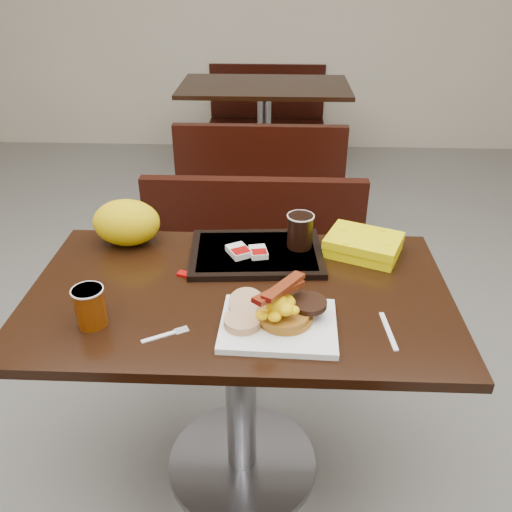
{
  "coord_description": "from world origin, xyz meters",
  "views": [
    {
      "loc": [
        0.1,
        -1.25,
        1.6
      ],
      "look_at": [
        0.05,
        0.08,
        0.82
      ],
      "focal_mm": 37.19,
      "sensor_mm": 36.0,
      "label": 1
    }
  ],
  "objects_px": {
    "bench_near_n": "(252,275)",
    "bench_far_n": "(266,113)",
    "tray": "(256,253)",
    "paper_bag": "(127,222)",
    "platter": "(278,325)",
    "fork": "(158,337)",
    "coffee_cup_near": "(90,307)",
    "coffee_cup_far": "(300,231)",
    "bench_far_s": "(261,173)",
    "knife": "(388,331)",
    "clamshell": "(363,245)",
    "pancake_stack": "(285,315)",
    "hashbrown_sleeve_right": "(258,252)",
    "hashbrown_sleeve_left": "(239,251)",
    "table_near": "(241,387)",
    "table_far": "(264,136)"
  },
  "relations": [
    {
      "from": "platter",
      "to": "fork",
      "type": "distance_m",
      "value": 0.3
    },
    {
      "from": "bench_far_n",
      "to": "table_near",
      "type": "bearing_deg",
      "value": -90.0
    },
    {
      "from": "coffee_cup_near",
      "to": "hashbrown_sleeve_left",
      "type": "height_order",
      "value": "coffee_cup_near"
    },
    {
      "from": "bench_far_n",
      "to": "clamshell",
      "type": "height_order",
      "value": "clamshell"
    },
    {
      "from": "pancake_stack",
      "to": "coffee_cup_far",
      "type": "distance_m",
      "value": 0.39
    },
    {
      "from": "bench_far_n",
      "to": "pancake_stack",
      "type": "bearing_deg",
      "value": -87.84
    },
    {
      "from": "table_far",
      "to": "tray",
      "type": "xyz_separation_m",
      "value": [
        0.04,
        -2.4,
        0.38
      ]
    },
    {
      "from": "table_near",
      "to": "clamshell",
      "type": "xyz_separation_m",
      "value": [
        0.38,
        0.23,
        0.41
      ]
    },
    {
      "from": "coffee_cup_near",
      "to": "coffee_cup_far",
      "type": "height_order",
      "value": "coffee_cup_far"
    },
    {
      "from": "coffee_cup_near",
      "to": "clamshell",
      "type": "distance_m",
      "value": 0.85
    },
    {
      "from": "knife",
      "to": "hashbrown_sleeve_left",
      "type": "distance_m",
      "value": 0.53
    },
    {
      "from": "table_far",
      "to": "bench_far_n",
      "type": "height_order",
      "value": "table_far"
    },
    {
      "from": "bench_far_s",
      "to": "hashbrown_sleeve_right",
      "type": "bearing_deg",
      "value": -88.38
    },
    {
      "from": "coffee_cup_near",
      "to": "paper_bag",
      "type": "distance_m",
      "value": 0.44
    },
    {
      "from": "pancake_stack",
      "to": "hashbrown_sleeve_left",
      "type": "xyz_separation_m",
      "value": [
        -0.14,
        0.33,
        -0.0
      ]
    },
    {
      "from": "knife",
      "to": "paper_bag",
      "type": "relative_size",
      "value": 0.7
    },
    {
      "from": "bench_far_s",
      "to": "fork",
      "type": "xyz_separation_m",
      "value": [
        -0.19,
        -2.12,
        0.39
      ]
    },
    {
      "from": "bench_far_n",
      "to": "clamshell",
      "type": "xyz_separation_m",
      "value": [
        0.38,
        -3.07,
        0.42
      ]
    },
    {
      "from": "tray",
      "to": "bench_near_n",
      "type": "bearing_deg",
      "value": 90.87
    },
    {
      "from": "bench_near_n",
      "to": "coffee_cup_near",
      "type": "bearing_deg",
      "value": -112.94
    },
    {
      "from": "hashbrown_sleeve_left",
      "to": "platter",
      "type": "bearing_deg",
      "value": -99.24
    },
    {
      "from": "paper_bag",
      "to": "coffee_cup_near",
      "type": "bearing_deg",
      "value": -88.12
    },
    {
      "from": "bench_near_n",
      "to": "bench_far_n",
      "type": "xyz_separation_m",
      "value": [
        0.0,
        2.6,
        0.0
      ]
    },
    {
      "from": "table_far",
      "to": "tray",
      "type": "relative_size",
      "value": 2.9
    },
    {
      "from": "bench_near_n",
      "to": "table_far",
      "type": "distance_m",
      "value": 1.9
    },
    {
      "from": "bench_far_n",
      "to": "fork",
      "type": "bearing_deg",
      "value": -93.05
    },
    {
      "from": "hashbrown_sleeve_left",
      "to": "clamshell",
      "type": "relative_size",
      "value": 0.35
    },
    {
      "from": "bench_far_n",
      "to": "knife",
      "type": "distance_m",
      "value": 3.51
    },
    {
      "from": "bench_far_n",
      "to": "coffee_cup_far",
      "type": "height_order",
      "value": "coffee_cup_far"
    },
    {
      "from": "coffee_cup_near",
      "to": "coffee_cup_far",
      "type": "xyz_separation_m",
      "value": [
        0.55,
        0.4,
        0.02
      ]
    },
    {
      "from": "table_far",
      "to": "fork",
      "type": "distance_m",
      "value": 2.85
    },
    {
      "from": "platter",
      "to": "tray",
      "type": "xyz_separation_m",
      "value": [
        -0.07,
        0.36,
        0.0
      ]
    },
    {
      "from": "pancake_stack",
      "to": "tray",
      "type": "xyz_separation_m",
      "value": [
        -0.09,
        0.35,
        -0.02
      ]
    },
    {
      "from": "table_near",
      "to": "platter",
      "type": "height_order",
      "value": "platter"
    },
    {
      "from": "coffee_cup_far",
      "to": "bench_far_n",
      "type": "bearing_deg",
      "value": 93.31
    },
    {
      "from": "platter",
      "to": "hashbrown_sleeve_right",
      "type": "xyz_separation_m",
      "value": [
        -0.06,
        0.34,
        0.02
      ]
    },
    {
      "from": "hashbrown_sleeve_right",
      "to": "paper_bag",
      "type": "bearing_deg",
      "value": 155.62
    },
    {
      "from": "coffee_cup_near",
      "to": "bench_far_n",
      "type": "bearing_deg",
      "value": 83.95
    },
    {
      "from": "tray",
      "to": "paper_bag",
      "type": "height_order",
      "value": "paper_bag"
    },
    {
      "from": "fork",
      "to": "tray",
      "type": "xyz_separation_m",
      "value": [
        0.23,
        0.41,
        0.01
      ]
    },
    {
      "from": "coffee_cup_near",
      "to": "tray",
      "type": "xyz_separation_m",
      "value": [
        0.41,
        0.37,
        -0.04
      ]
    },
    {
      "from": "paper_bag",
      "to": "fork",
      "type": "bearing_deg",
      "value": -68.03
    },
    {
      "from": "bench_far_s",
      "to": "knife",
      "type": "bearing_deg",
      "value": -79.23
    },
    {
      "from": "fork",
      "to": "coffee_cup_near",
      "type": "bearing_deg",
      "value": 136.03
    },
    {
      "from": "table_far",
      "to": "bench_far_s",
      "type": "relative_size",
      "value": 1.2
    },
    {
      "from": "bench_far_s",
      "to": "tray",
      "type": "height_order",
      "value": "tray"
    },
    {
      "from": "tray",
      "to": "bench_far_n",
      "type": "bearing_deg",
      "value": 86.93
    },
    {
      "from": "bench_far_n",
      "to": "tray",
      "type": "height_order",
      "value": "tray"
    },
    {
      "from": "table_near",
      "to": "hashbrown_sleeve_right",
      "type": "relative_size",
      "value": 17.24
    },
    {
      "from": "fork",
      "to": "paper_bag",
      "type": "distance_m",
      "value": 0.53
    }
  ]
}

